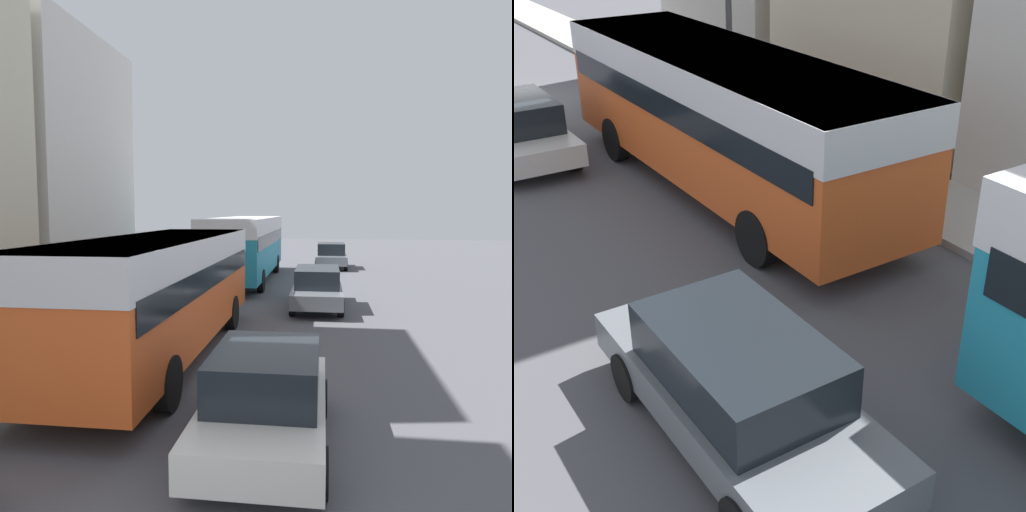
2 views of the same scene
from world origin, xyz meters
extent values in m
cube|color=silver|center=(-8.98, 14.93, 4.87)|extent=(5.57, 6.75, 9.74)
cube|color=#EA5B23|center=(-2.02, 9.09, 1.71)|extent=(2.56, 9.98, 2.41)
cube|color=white|center=(-2.02, 9.09, 2.55)|extent=(2.58, 10.03, 0.72)
cube|color=black|center=(-2.02, 9.09, 2.01)|extent=(2.61, 9.58, 0.53)
cylinder|color=black|center=(-3.19, 12.18, 0.50)|extent=(0.28, 1.00, 1.00)
cylinder|color=black|center=(-0.84, 12.18, 0.50)|extent=(0.28, 1.00, 1.00)
cylinder|color=black|center=(-3.19, 5.99, 0.50)|extent=(0.28, 1.00, 1.00)
cylinder|color=black|center=(-0.84, 5.99, 0.50)|extent=(0.28, 1.00, 1.00)
cube|color=teal|center=(-2.01, 22.43, 1.84)|extent=(2.60, 11.16, 2.69)
cube|color=white|center=(-2.01, 22.43, 2.78)|extent=(2.62, 11.22, 0.81)
cube|color=black|center=(-2.01, 22.43, 2.18)|extent=(2.65, 10.72, 0.59)
cylinder|color=black|center=(-3.20, 25.89, 0.50)|extent=(0.28, 1.00, 1.00)
cylinder|color=black|center=(-0.81, 25.89, 0.50)|extent=(0.28, 1.00, 1.00)
cylinder|color=black|center=(-3.20, 18.97, 0.50)|extent=(0.28, 1.00, 1.00)
cylinder|color=black|center=(-0.81, 18.97, 0.50)|extent=(0.28, 1.00, 1.00)
cube|color=slate|center=(2.32, 28.51, 0.58)|extent=(1.83, 4.00, 0.53)
cube|color=black|center=(2.32, 28.51, 1.20)|extent=(1.61, 2.20, 0.69)
cylinder|color=black|center=(3.16, 27.27, 0.32)|extent=(0.22, 0.64, 0.64)
cylinder|color=black|center=(1.48, 27.27, 0.32)|extent=(0.22, 0.64, 0.64)
cylinder|color=black|center=(3.16, 29.75, 0.32)|extent=(0.22, 0.64, 0.64)
cylinder|color=black|center=(1.48, 29.75, 0.32)|extent=(0.22, 0.64, 0.64)
cube|color=silver|center=(1.04, 4.89, 0.57)|extent=(1.74, 3.97, 0.50)
cube|color=black|center=(1.04, 4.89, 1.16)|extent=(1.54, 2.18, 0.67)
cylinder|color=black|center=(0.23, 6.12, 0.32)|extent=(0.22, 0.64, 0.64)
cylinder|color=black|center=(1.84, 6.12, 0.32)|extent=(0.22, 0.64, 0.64)
cylinder|color=black|center=(0.23, 3.65, 0.32)|extent=(0.22, 0.64, 0.64)
cylinder|color=black|center=(1.84, 3.65, 0.32)|extent=(0.22, 0.64, 0.64)
cube|color=slate|center=(1.65, 15.72, 0.57)|extent=(1.74, 4.54, 0.49)
cube|color=black|center=(1.65, 15.72, 1.15)|extent=(1.53, 2.50, 0.67)
cylinder|color=black|center=(0.85, 17.13, 0.32)|extent=(0.22, 0.64, 0.64)
cylinder|color=black|center=(2.45, 17.13, 0.32)|extent=(0.22, 0.64, 0.64)
cylinder|color=black|center=(0.85, 14.31, 0.32)|extent=(0.22, 0.64, 0.64)
cylinder|color=black|center=(2.45, 14.31, 0.32)|extent=(0.22, 0.64, 0.64)
cylinder|color=#232838|center=(-5.21, 21.57, 0.55)|extent=(0.28, 0.28, 0.80)
cylinder|color=maroon|center=(-5.21, 21.57, 1.28)|extent=(0.35, 0.35, 0.67)
sphere|color=tan|center=(-5.21, 21.57, 1.73)|extent=(0.22, 0.22, 0.22)
camera|label=1|loc=(1.86, -2.26, 3.54)|focal=35.00mm
camera|label=2|loc=(4.94, 21.37, 5.92)|focal=50.00mm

